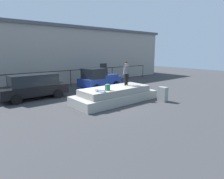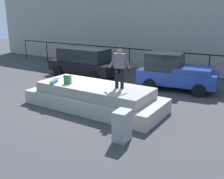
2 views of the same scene
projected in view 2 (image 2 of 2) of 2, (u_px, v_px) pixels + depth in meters
ground_plane at (84, 101)px, 12.24m from camera, size 60.00×60.00×0.00m
concrete_ledge at (95, 97)px, 11.30m from camera, size 6.06×2.41×1.00m
skateboarder at (120, 64)px, 10.39m from camera, size 0.91×0.36×1.68m
skateboard at (54, 80)px, 11.50m from camera, size 0.49×0.80×0.12m
backpack at (68, 79)px, 11.25m from camera, size 0.31×0.24×0.39m
car_black_hatchback_near at (84, 62)px, 16.80m from camera, size 4.63×2.07×1.80m
car_blue_pickup_mid at (175, 72)px, 13.91m from camera, size 4.20×2.42×1.93m
utility_box at (122, 126)px, 8.29m from camera, size 0.48×0.63×1.01m
fence_row at (147, 56)px, 17.43m from camera, size 24.06×0.06×1.63m
warehouse_building at (175, 25)px, 21.00m from camera, size 33.12×7.50×6.11m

